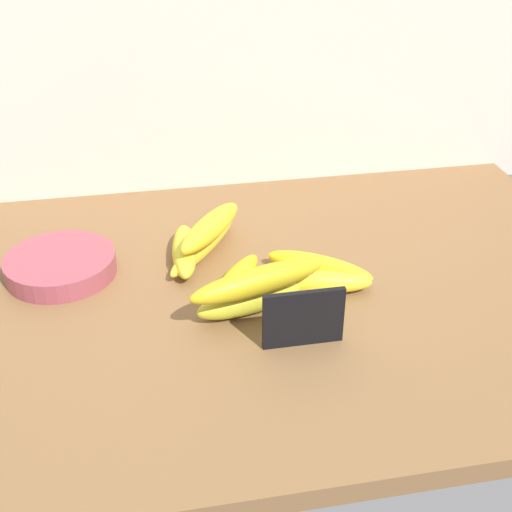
{
  "coord_description": "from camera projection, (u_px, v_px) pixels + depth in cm",
  "views": [
    {
      "loc": [
        -19.61,
        -83.87,
        60.43
      ],
      "look_at": [
        -3.45,
        1.61,
        8.0
      ],
      "focal_mm": 47.52,
      "sensor_mm": 36.0,
      "label": 1
    }
  ],
  "objects": [
    {
      "name": "chalkboard_sign",
      "position": [
        305.0,
        320.0,
        0.9
      ],
      "size": [
        11.0,
        1.8,
        8.4
      ],
      "color": "black",
      "rests_on": "counter_top"
    },
    {
      "name": "banana_1",
      "position": [
        309.0,
        282.0,
        1.01
      ],
      "size": [
        19.07,
        7.21,
        3.68
      ],
      "primitive_type": "ellipsoid",
      "rotation": [
        0.0,
        0.0,
        6.09
      ],
      "color": "yellow",
      "rests_on": "counter_top"
    },
    {
      "name": "banana_7",
      "position": [
        210.0,
        227.0,
        1.09
      ],
      "size": [
        13.57,
        16.36,
        3.99
      ],
      "primitive_type": "ellipsoid",
      "rotation": [
        0.0,
        0.0,
        4.07
      ],
      "color": "yellow",
      "rests_on": "banana_0"
    },
    {
      "name": "banana_2",
      "position": [
        184.0,
        251.0,
        1.09
      ],
      "size": [
        5.23,
        16.12,
        3.98
      ],
      "primitive_type": "ellipsoid",
      "rotation": [
        0.0,
        0.0,
        4.63
      ],
      "color": "yellow",
      "rests_on": "counter_top"
    },
    {
      "name": "banana_0",
      "position": [
        203.0,
        245.0,
        1.11
      ],
      "size": [
        14.43,
        18.72,
        3.23
      ],
      "primitive_type": "ellipsoid",
      "rotation": [
        0.0,
        0.0,
        4.1
      ],
      "color": "yellow",
      "rests_on": "counter_top"
    },
    {
      "name": "back_wall",
      "position": [
        236.0,
        16.0,
        1.2
      ],
      "size": [
        130.0,
        2.0,
        70.0
      ],
      "primitive_type": "cube",
      "color": "beige",
      "rests_on": "ground"
    },
    {
      "name": "banana_4",
      "position": [
        233.0,
        281.0,
        1.02
      ],
      "size": [
        12.14,
        15.59,
        3.48
      ],
      "primitive_type": "ellipsoid",
      "rotation": [
        0.0,
        0.0,
        0.97
      ],
      "color": "yellow",
      "rests_on": "counter_top"
    },
    {
      "name": "counter_top",
      "position": [
        280.0,
        295.0,
        1.04
      ],
      "size": [
        110.0,
        76.0,
        3.0
      ],
      "primitive_type": "cube",
      "color": "brown",
      "rests_on": "ground"
    },
    {
      "name": "fruit_bowl",
      "position": [
        61.0,
        265.0,
        1.06
      ],
      "size": [
        17.15,
        17.15,
        3.2
      ],
      "primitive_type": "cylinder",
      "color": "#95414C",
      "rests_on": "counter_top"
    },
    {
      "name": "banana_6",
      "position": [
        258.0,
        281.0,
        0.94
      ],
      "size": [
        21.02,
        9.74,
        3.96
      ],
      "primitive_type": "ellipsoid",
      "rotation": [
        0.0,
        0.0,
        0.29
      ],
      "color": "gold",
      "rests_on": "banana_5"
    },
    {
      "name": "banana_5",
      "position": [
        250.0,
        300.0,
        0.97
      ],
      "size": [
        16.87,
        8.15,
        4.13
      ],
      "primitive_type": "ellipsoid",
      "rotation": [
        0.0,
        0.0,
        0.26
      ],
      "color": "gold",
      "rests_on": "counter_top"
    },
    {
      "name": "banana_3",
      "position": [
        319.0,
        267.0,
        1.05
      ],
      "size": [
        16.23,
        12.94,
        3.75
      ],
      "primitive_type": "ellipsoid",
      "rotation": [
        0.0,
        0.0,
        2.53
      ],
      "color": "yellow",
      "rests_on": "counter_top"
    }
  ]
}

